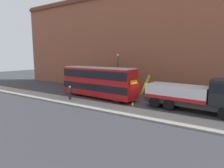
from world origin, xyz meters
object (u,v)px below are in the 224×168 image
pedestrian_onlooker (70,93)px  traffic_cone_near_bus (133,104)px  double_decker_bus (98,81)px  recovery_tow_truck (195,94)px  street_lamp (118,69)px

pedestrian_onlooker → traffic_cone_near_bus: pedestrian_onlooker is taller
double_decker_bus → pedestrian_onlooker: (-1.80, -3.39, -1.25)m
recovery_tow_truck → street_lamp: size_ratio=1.75×
pedestrian_onlooker → street_lamp: street_lamp is taller
double_decker_bus → traffic_cone_near_bus: bearing=-13.7°
recovery_tow_truck → traffic_cone_near_bus: (-5.86, -1.98, -1.42)m
recovery_tow_truck → street_lamp: street_lamp is taller
double_decker_bus → pedestrian_onlooker: double_decker_bus is taller
double_decker_bus → street_lamp: bearing=96.4°
recovery_tow_truck → double_decker_bus: double_decker_bus is taller
pedestrian_onlooker → street_lamp: 9.35m
pedestrian_onlooker → street_lamp: size_ratio=0.29×
street_lamp → double_decker_bus: bearing=-87.9°
double_decker_bus → traffic_cone_near_bus: (6.19, -2.01, -1.89)m
recovery_tow_truck → pedestrian_onlooker: 14.27m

